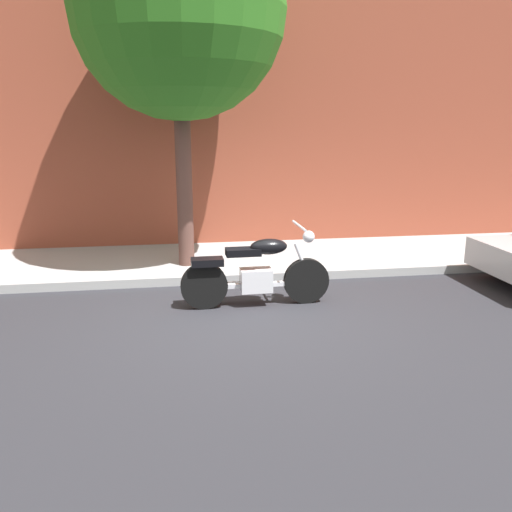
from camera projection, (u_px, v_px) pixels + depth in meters
The scene contains 5 objects.
ground_plane at pixel (244, 314), 7.28m from camera, with size 60.00×60.00×0.00m, color #28282D.
sidewalk at pixel (225, 261), 9.76m from camera, with size 25.48×2.42×0.14m, color #A0A0A0.
building_facade at pixel (215, 26), 10.11m from camera, with size 25.48×0.50×8.54m, color brown.
motorcycle at pixel (256, 273), 7.50m from camera, with size 2.11×0.70×1.15m.
street_tree at pixel (179, 11), 8.24m from camera, with size 3.35×3.35×5.87m.
Camera 1 is at (-0.88, -6.81, 2.56)m, focal length 37.63 mm.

